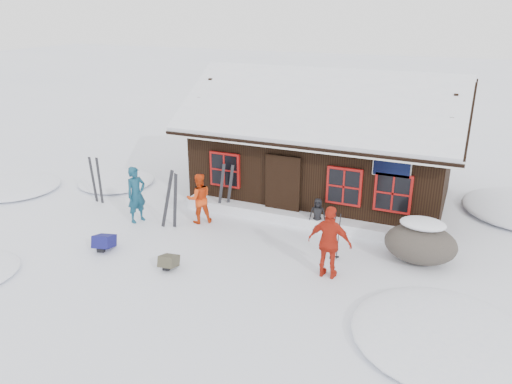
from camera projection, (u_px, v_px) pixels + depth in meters
ground at (221, 245)px, 13.98m from camera, size 120.00×120.00×0.00m
mountain_hut at (326, 152)px, 17.13m from camera, size 8.90×6.09×4.42m
snow_drift at (299, 218)px, 15.28m from camera, size 7.60×0.60×0.35m
snow_mounds at (299, 229)px, 14.95m from camera, size 20.60×13.20×0.48m
skier_teal at (136, 195)px, 15.22m from camera, size 0.61×0.74×1.76m
skier_orange_left at (199, 198)px, 15.18m from camera, size 0.97×0.95×1.57m
skier_orange_right at (330, 243)px, 12.03m from camera, size 1.10×0.49×1.86m
skier_crouched at (317, 214)px, 14.78m from camera, size 0.55×0.43×0.99m
boulder at (421, 243)px, 12.89m from camera, size 1.84×1.38×1.08m
ski_pair_left at (171, 200)px, 14.73m from camera, size 0.77×0.29×1.87m
ski_pair_mid at (96, 181)px, 16.76m from camera, size 0.44×0.07×1.64m
ski_pair_right at (226, 189)px, 15.92m from camera, size 0.54×0.28×1.68m
ski_poles at (336, 237)px, 12.97m from camera, size 0.25×0.12×1.38m
backpack_blue at (105, 244)px, 13.66m from camera, size 0.61×0.71×0.33m
backpack_olive at (169, 263)px, 12.69m from camera, size 0.46×0.56×0.28m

